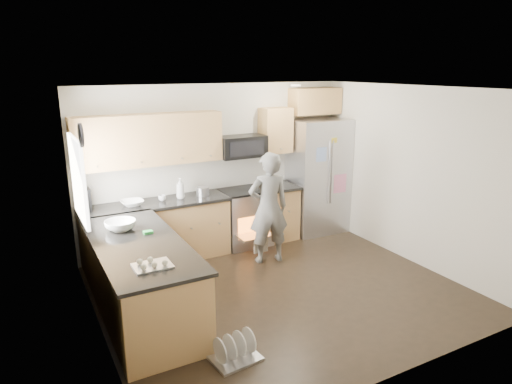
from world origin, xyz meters
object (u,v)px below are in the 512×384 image
stove_range (245,205)px  refrigerator (317,176)px  person (268,208)px  dish_rack (235,352)px

stove_range → refrigerator: size_ratio=0.90×
person → dish_rack: person is taller
refrigerator → stove_range: bearing=-177.7°
refrigerator → person: bearing=-148.8°
stove_range → person: 0.81m
stove_range → dish_rack: (-1.51, -2.74, -0.60)m
dish_rack → refrigerator: bearing=43.1°
stove_range → dish_rack: stove_range is taller
stove_range → dish_rack: bearing=-118.9°
refrigerator → dish_rack: bearing=-134.9°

